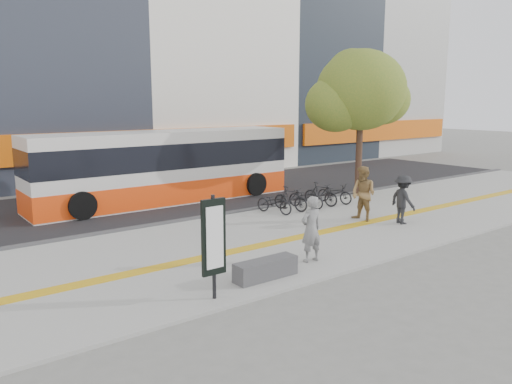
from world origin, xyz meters
TOP-DOWN VIEW (x-y plane):
  - ground at (0.00, 0.00)m, footprint 120.00×120.00m
  - sidewalk at (0.00, 1.50)m, footprint 40.00×7.00m
  - tactile_strip at (0.00, 1.00)m, footprint 40.00×0.45m
  - street at (0.00, 9.00)m, footprint 40.00×8.00m
  - curb at (0.00, 5.00)m, footprint 40.00×0.25m
  - bench at (-2.60, -1.20)m, footprint 1.60×0.45m
  - signboard at (-4.20, -1.51)m, footprint 0.55×0.10m
  - street_tree at (7.18, 4.82)m, footprint 4.40×3.80m
  - bus at (-0.20, 8.50)m, footprint 10.85×2.57m
  - bicycle_row at (3.47, 4.00)m, footprint 4.03×1.64m
  - seated_woman at (-0.90, -0.91)m, footprint 0.65×0.44m
  - pedestrian_tan at (3.60, 1.28)m, footprint 0.75×0.94m
  - pedestrian_dark at (4.35, 0.21)m, footprint 0.83×1.17m

SIDE VIEW (x-z plane):
  - ground at x=0.00m, z-range 0.00..0.00m
  - street at x=0.00m, z-range 0.00..0.06m
  - sidewalk at x=0.00m, z-range 0.00..0.08m
  - curb at x=0.00m, z-range 0.00..0.14m
  - tactile_strip at x=0.00m, z-range 0.08..0.09m
  - bench at x=-2.60m, z-range 0.08..0.53m
  - bicycle_row at x=3.47m, z-range 0.05..0.96m
  - pedestrian_dark at x=4.35m, z-range 0.08..1.73m
  - seated_woman at x=-0.90m, z-range 0.08..1.79m
  - pedestrian_tan at x=3.60m, z-range 0.08..1.96m
  - signboard at x=-4.20m, z-range 0.27..2.47m
  - bus at x=-0.20m, z-range -0.03..2.86m
  - street_tree at x=7.18m, z-range 1.36..7.67m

